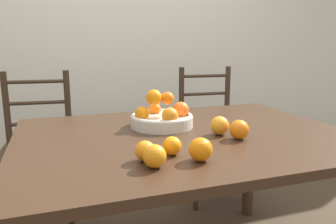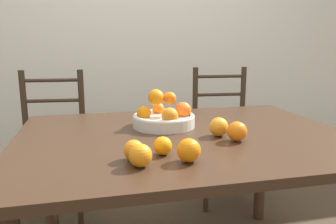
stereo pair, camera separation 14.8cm
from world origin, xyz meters
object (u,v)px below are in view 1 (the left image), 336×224
orange_loose_0 (239,130)px  orange_loose_5 (201,149)px  fruit_bowl (162,117)px  chair_left (38,151)px  chair_right (211,134)px  orange_loose_3 (220,126)px  orange_loose_1 (145,151)px  orange_loose_2 (155,156)px  orange_loose_4 (172,146)px

orange_loose_0 → orange_loose_5: size_ratio=1.00×
fruit_bowl → chair_left: bearing=131.2°
orange_loose_5 → chair_right: (0.63, 1.18, -0.31)m
orange_loose_5 → chair_right: chair_right is taller
orange_loose_0 → orange_loose_3: bearing=116.7°
orange_loose_0 → orange_loose_1: bearing=-163.9°
orange_loose_2 → orange_loose_5: size_ratio=0.94×
fruit_bowl → orange_loose_1: 0.48m
orange_loose_1 → chair_right: (0.81, 1.12, -0.31)m
fruit_bowl → orange_loose_5: size_ratio=3.66×
orange_loose_5 → chair_left: size_ratio=0.08×
orange_loose_0 → orange_loose_4: (-0.33, -0.10, -0.01)m
fruit_bowl → chair_right: size_ratio=0.31×
orange_loose_0 → orange_loose_4: 0.35m
orange_loose_5 → orange_loose_4: bearing=127.3°
orange_loose_3 → orange_loose_1: bearing=-151.5°
orange_loose_1 → chair_left: bearing=109.7°
orange_loose_3 → chair_left: chair_left is taller
orange_loose_0 → orange_loose_2: bearing=-155.5°
fruit_bowl → orange_loose_1: (-0.20, -0.43, -0.01)m
orange_loose_0 → orange_loose_3: same height
fruit_bowl → orange_loose_3: 0.29m
chair_left → orange_loose_4: bearing=-60.0°
orange_loose_1 → chair_left: (-0.40, 1.12, -0.31)m
orange_loose_0 → orange_loose_2: size_ratio=1.06×
orange_loose_1 → orange_loose_5: bearing=-18.8°
fruit_bowl → orange_loose_4: (-0.09, -0.40, -0.01)m
chair_right → fruit_bowl: bearing=-126.9°
orange_loose_1 → orange_loose_3: orange_loose_3 is taller
fruit_bowl → orange_loose_4: size_ratio=4.44×
chair_left → orange_loose_5: bearing=-59.0°
orange_loose_0 → orange_loose_4: size_ratio=1.21×
fruit_bowl → chair_right: (0.61, 0.69, -0.32)m
orange_loose_0 → orange_loose_1: size_ratio=1.15×
orange_loose_1 → chair_left: 1.23m
orange_loose_2 → fruit_bowl: bearing=69.2°
orange_loose_3 → orange_loose_5: 0.35m
orange_loose_1 → chair_right: chair_right is taller
orange_loose_3 → orange_loose_5: (-0.22, -0.28, -0.00)m
orange_loose_5 → fruit_bowl: bearing=87.0°
orange_loose_3 → orange_loose_4: 0.34m
orange_loose_4 → chair_right: size_ratio=0.07×
orange_loose_0 → orange_loose_3: size_ratio=1.00×
chair_left → chair_right: (1.21, 0.00, 0.00)m
orange_loose_5 → chair_right: size_ratio=0.08×
orange_loose_4 → chair_left: 1.24m
orange_loose_0 → orange_loose_1: 0.46m
fruit_bowl → orange_loose_4: 0.41m
orange_loose_3 → chair_left: bearing=131.3°
orange_loose_2 → orange_loose_4: orange_loose_2 is taller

